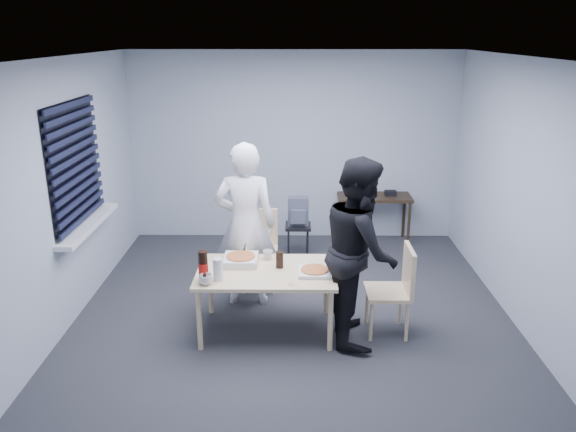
{
  "coord_description": "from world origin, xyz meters",
  "views": [
    {
      "loc": [
        -0.0,
        -5.16,
        2.83
      ],
      "look_at": [
        -0.05,
        0.1,
        1.09
      ],
      "focal_mm": 35.0,
      "sensor_mm": 36.0,
      "label": 1
    }
  ],
  "objects_px": {
    "chair_far": "(259,243)",
    "backpack": "(298,212)",
    "chair_right": "(397,285)",
    "mug_b": "(268,255)",
    "person_white": "(245,225)",
    "stool": "(298,233)",
    "dining_table": "(266,276)",
    "side_table": "(374,201)",
    "person_black": "(360,250)",
    "mug_a": "(206,280)",
    "soda_bottle": "(203,266)"
  },
  "relations": [
    {
      "from": "chair_far",
      "to": "backpack",
      "type": "bearing_deg",
      "value": 60.15
    },
    {
      "from": "chair_right",
      "to": "mug_b",
      "type": "distance_m",
      "value": 1.3
    },
    {
      "from": "chair_right",
      "to": "person_white",
      "type": "height_order",
      "value": "person_white"
    },
    {
      "from": "backpack",
      "to": "stool",
      "type": "bearing_deg",
      "value": 65.59
    },
    {
      "from": "dining_table",
      "to": "mug_b",
      "type": "xyz_separation_m",
      "value": [
        0.01,
        0.28,
        0.11
      ]
    },
    {
      "from": "side_table",
      "to": "mug_b",
      "type": "xyz_separation_m",
      "value": [
        -1.38,
        -2.23,
        0.1
      ]
    },
    {
      "from": "person_white",
      "to": "person_black",
      "type": "bearing_deg",
      "value": 147.52
    },
    {
      "from": "person_black",
      "to": "mug_b",
      "type": "height_order",
      "value": "person_black"
    },
    {
      "from": "mug_a",
      "to": "soda_bottle",
      "type": "xyz_separation_m",
      "value": [
        -0.03,
        0.09,
        0.09
      ]
    },
    {
      "from": "person_black",
      "to": "mug_a",
      "type": "bearing_deg",
      "value": 99.7
    },
    {
      "from": "person_white",
      "to": "soda_bottle",
      "type": "bearing_deg",
      "value": 69.98
    },
    {
      "from": "person_white",
      "to": "mug_a",
      "type": "distance_m",
      "value": 1.02
    },
    {
      "from": "backpack",
      "to": "mug_a",
      "type": "bearing_deg",
      "value": -135.63
    },
    {
      "from": "person_black",
      "to": "backpack",
      "type": "xyz_separation_m",
      "value": [
        -0.56,
        1.95,
        -0.25
      ]
    },
    {
      "from": "chair_far",
      "to": "mug_a",
      "type": "height_order",
      "value": "chair_far"
    },
    {
      "from": "person_black",
      "to": "stool",
      "type": "distance_m",
      "value": 2.11
    },
    {
      "from": "chair_right",
      "to": "stool",
      "type": "height_order",
      "value": "chair_right"
    },
    {
      "from": "mug_b",
      "to": "soda_bottle",
      "type": "xyz_separation_m",
      "value": [
        -0.57,
        -0.51,
        0.09
      ]
    },
    {
      "from": "stool",
      "to": "soda_bottle",
      "type": "relative_size",
      "value": 1.58
    },
    {
      "from": "side_table",
      "to": "stool",
      "type": "distance_m",
      "value": 1.25
    },
    {
      "from": "stool",
      "to": "mug_a",
      "type": "distance_m",
      "value": 2.39
    },
    {
      "from": "person_white",
      "to": "soda_bottle",
      "type": "distance_m",
      "value": 0.93
    },
    {
      "from": "side_table",
      "to": "backpack",
      "type": "height_order",
      "value": "backpack"
    },
    {
      "from": "person_white",
      "to": "mug_a",
      "type": "height_order",
      "value": "person_white"
    },
    {
      "from": "person_black",
      "to": "soda_bottle",
      "type": "height_order",
      "value": "person_black"
    },
    {
      "from": "person_white",
      "to": "mug_a",
      "type": "xyz_separation_m",
      "value": [
        -0.28,
        -0.96,
        -0.19
      ]
    },
    {
      "from": "dining_table",
      "to": "mug_b",
      "type": "height_order",
      "value": "mug_b"
    },
    {
      "from": "dining_table",
      "to": "chair_far",
      "type": "xyz_separation_m",
      "value": [
        -0.13,
        1.08,
        -0.07
      ]
    },
    {
      "from": "mug_b",
      "to": "dining_table",
      "type": "bearing_deg",
      "value": -91.11
    },
    {
      "from": "soda_bottle",
      "to": "dining_table",
      "type": "bearing_deg",
      "value": 22.4
    },
    {
      "from": "chair_right",
      "to": "mug_a",
      "type": "height_order",
      "value": "chair_right"
    },
    {
      "from": "soda_bottle",
      "to": "chair_far",
      "type": "bearing_deg",
      "value": 71.85
    },
    {
      "from": "side_table",
      "to": "backpack",
      "type": "relative_size",
      "value": 2.71
    },
    {
      "from": "mug_b",
      "to": "person_white",
      "type": "bearing_deg",
      "value": 124.69
    },
    {
      "from": "stool",
      "to": "dining_table",
      "type": "bearing_deg",
      "value": -99.7
    },
    {
      "from": "chair_far",
      "to": "chair_right",
      "type": "xyz_separation_m",
      "value": [
        1.39,
        -1.11,
        0.0
      ]
    },
    {
      "from": "dining_table",
      "to": "person_white",
      "type": "distance_m",
      "value": 0.75
    },
    {
      "from": "chair_right",
      "to": "side_table",
      "type": "bearing_deg",
      "value": 87.21
    },
    {
      "from": "side_table",
      "to": "chair_far",
      "type": "bearing_deg",
      "value": -136.78
    },
    {
      "from": "side_table",
      "to": "stool",
      "type": "height_order",
      "value": "side_table"
    },
    {
      "from": "dining_table",
      "to": "soda_bottle",
      "type": "distance_m",
      "value": 0.64
    },
    {
      "from": "dining_table",
      "to": "person_black",
      "type": "height_order",
      "value": "person_black"
    },
    {
      "from": "backpack",
      "to": "person_white",
      "type": "bearing_deg",
      "value": -139.1
    },
    {
      "from": "dining_table",
      "to": "chair_far",
      "type": "height_order",
      "value": "chair_far"
    },
    {
      "from": "chair_far",
      "to": "dining_table",
      "type": "bearing_deg",
      "value": -83.04
    },
    {
      "from": "stool",
      "to": "backpack",
      "type": "bearing_deg",
      "value": -90.0
    },
    {
      "from": "backpack",
      "to": "soda_bottle",
      "type": "relative_size",
      "value": 1.29
    },
    {
      "from": "chair_right",
      "to": "person_black",
      "type": "bearing_deg",
      "value": -172.04
    },
    {
      "from": "chair_right",
      "to": "person_white",
      "type": "relative_size",
      "value": 0.5
    },
    {
      "from": "stool",
      "to": "backpack",
      "type": "xyz_separation_m",
      "value": [
        0.0,
        -0.01,
        0.29
      ]
    }
  ]
}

